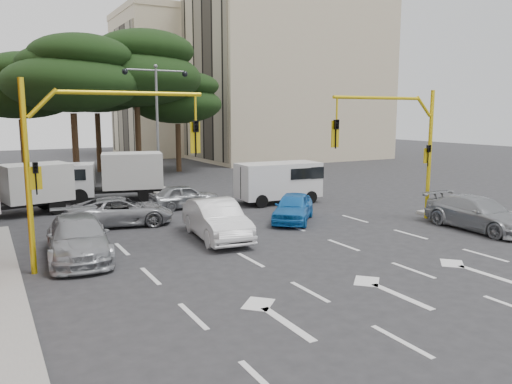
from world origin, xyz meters
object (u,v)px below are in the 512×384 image
Objects in this scene: van_white at (278,182)px; signal_mast_left at (87,147)px; car_blue_compact at (293,207)px; car_silver_wagon at (78,238)px; car_silver_parked at (478,213)px; car_silver_cross_b at (184,196)px; car_white_hatch at (216,220)px; box_truck_b at (115,177)px; box_truck_a at (17,191)px; signal_mast_right at (402,137)px; car_silver_cross_a at (121,211)px; street_lamp_center at (157,105)px.

signal_mast_left is at bearing -55.23° from van_white.
car_silver_wagon is (-9.73, -1.36, 0.06)m from car_blue_compact.
car_silver_cross_b is at bearing 132.05° from car_silver_parked.
car_silver_wagon is at bearing 167.51° from car_silver_parked.
car_white_hatch is at bearing 14.37° from signal_mast_left.
car_silver_cross_b is 5.28m from van_white.
van_white is at bearing 31.48° from signal_mast_left.
box_truck_b is (-7.79, 5.20, 0.21)m from van_white.
car_white_hatch is at bearing 7.77° from car_silver_wagon.
van_white reaches higher than car_silver_wagon.
car_white_hatch is 0.92× the size of box_truck_a.
signal_mast_right is 1.32× the size of car_silver_cross_a.
box_truck_a reaches higher than van_white.
car_blue_compact reaches higher than car_silver_cross_b.
car_blue_compact is 7.76m from car_silver_cross_a.
street_lamp_center is 1.54× the size of box_truck_a.
van_white reaches higher than car_white_hatch.
car_blue_compact is 0.85× the size of car_silver_cross_a.
street_lamp_center is 13.66m from car_white_hatch.
box_truck_b is at bearing 129.43° from signal_mast_right.
car_silver_cross_a is (2.57, 4.37, -0.08)m from car_silver_wagon.
signal_mast_right is 1.00× the size of signal_mast_left.
box_truck_b is at bearing 73.52° from signal_mast_left.
signal_mast_right is 0.77× the size of street_lamp_center.
street_lamp_center is 15.43m from car_silver_wagon.
car_silver_wagon is (-7.07, -12.88, -4.71)m from street_lamp_center.
car_silver_parked is at bearing -62.53° from street_lamp_center.
signal_mast_left reaches higher than car_silver_parked.
car_silver_cross_b is (6.50, 6.88, -0.09)m from car_silver_wagon.
car_blue_compact is 9.82m from car_silver_wagon.
signal_mast_right is at bearing -127.13° from box_truck_b.
signal_mast_left is 6.80m from car_silver_cross_a.
box_truck_a is at bearing -154.67° from street_lamp_center.
street_lamp_center reaches higher than car_silver_parked.
street_lamp_center reaches higher than car_silver_cross_a.
box_truck_b is at bearing 129.88° from car_silver_parked.
box_truck_a is (-6.61, 8.75, 0.47)m from car_white_hatch.
car_silver_cross_b is at bearing -98.14° from van_white.
street_lamp_center is 2.10× the size of car_silver_cross_b.
car_silver_cross_a is at bearing 67.27° from signal_mast_left.
street_lamp_center is at bearing 64.09° from signal_mast_left.
car_silver_cross_a is 1.23× the size of car_silver_cross_b.
car_silver_parked is (15.50, -2.73, -3.18)m from signal_mast_left.
signal_mast_right is 1.24× the size of car_silver_parked.
car_silver_wagon is at bearing 175.34° from signal_mast_right.
street_lamp_center reaches higher than box_truck_b.
car_silver_wagon is 5.07m from car_silver_cross_a.
box_truck_b is (3.60, 12.17, -2.53)m from signal_mast_left.
car_silver_parked is at bearing -9.97° from signal_mast_left.
car_silver_cross_b is at bearing -46.37° from car_silver_cross_a.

